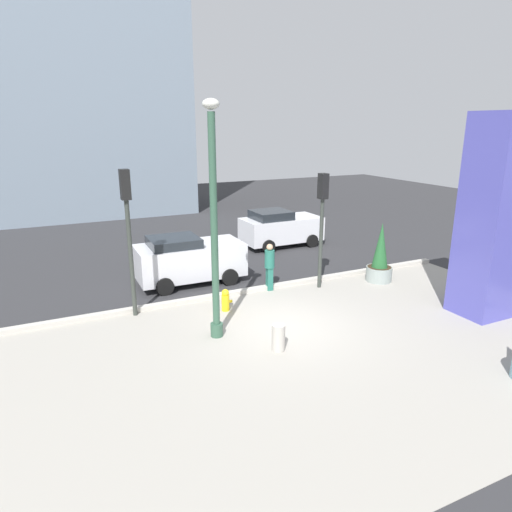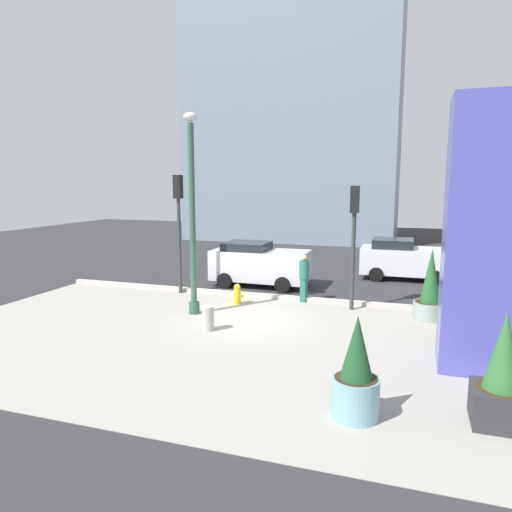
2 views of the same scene
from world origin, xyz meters
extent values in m
plane|color=#2D2D30|center=(0.00, 4.00, 0.00)|extent=(60.00, 60.00, 0.00)
cube|color=#9E998E|center=(0.00, -2.00, 0.00)|extent=(18.00, 10.00, 0.02)
cube|color=#B7B2A8|center=(0.00, 3.12, 0.08)|extent=(18.00, 0.24, 0.16)
cylinder|color=#335642|center=(-2.02, 0.31, 0.20)|extent=(0.36, 0.36, 0.40)
cylinder|color=#335642|center=(-2.02, 0.31, 3.11)|extent=(0.20, 0.20, 6.21)
ellipsoid|color=silver|center=(-2.02, 0.31, 6.39)|extent=(0.44, 0.44, 0.28)
cube|color=#4C4CAD|center=(6.23, -1.79, 3.14)|extent=(1.50, 1.50, 6.28)
cylinder|color=gray|center=(5.41, 2.11, 0.29)|extent=(1.00, 1.00, 0.57)
cylinder|color=#382819|center=(5.41, 2.11, 0.55)|extent=(0.92, 0.92, 0.04)
cone|color=#235B2D|center=(5.41, 2.11, 1.45)|extent=(0.61, 0.61, 1.75)
cylinder|color=gold|center=(-1.10, 1.93, 0.28)|extent=(0.26, 0.26, 0.55)
sphere|color=gold|center=(-1.10, 1.93, 0.63)|extent=(0.24, 0.24, 0.24)
cylinder|color=gold|center=(-0.93, 1.93, 0.30)|extent=(0.12, 0.10, 0.10)
cylinder|color=#B2ADA3|center=(-0.83, -1.22, 0.38)|extent=(0.36, 0.36, 0.75)
cylinder|color=#333833|center=(-3.85, 2.85, 1.87)|extent=(0.14, 0.14, 3.74)
cube|color=black|center=(-3.85, 2.85, 4.19)|extent=(0.28, 0.32, 0.90)
sphere|color=red|center=(-3.85, 3.02, 3.92)|extent=(0.18, 0.18, 0.18)
cylinder|color=#333833|center=(2.91, 2.49, 1.67)|extent=(0.14, 0.14, 3.35)
cube|color=black|center=(2.91, 2.49, 3.80)|extent=(0.28, 0.32, 0.90)
sphere|color=yellow|center=(2.91, 2.66, 4.07)|extent=(0.18, 0.18, 0.18)
cube|color=silver|center=(-1.26, 5.15, 0.89)|extent=(4.05, 1.92, 1.24)
cube|color=#1E2328|center=(-1.86, 5.15, 1.68)|extent=(1.83, 1.67, 0.33)
cylinder|color=black|center=(0.00, 6.07, 0.32)|extent=(0.64, 0.23, 0.64)
cylinder|color=black|center=(-0.02, 4.19, 0.32)|extent=(0.64, 0.23, 0.64)
cylinder|color=black|center=(-2.50, 6.10, 0.32)|extent=(0.64, 0.23, 0.64)
cylinder|color=black|center=(-2.52, 4.22, 0.32)|extent=(0.64, 0.23, 0.64)
cube|color=silver|center=(4.57, 8.51, 0.85)|extent=(3.96, 1.94, 1.15)
cube|color=#1E2328|center=(3.97, 8.51, 1.62)|extent=(1.79, 1.69, 0.40)
cylinder|color=black|center=(5.78, 9.47, 0.32)|extent=(0.64, 0.23, 0.64)
cylinder|color=black|center=(5.80, 7.58, 0.32)|extent=(0.64, 0.23, 0.64)
cylinder|color=black|center=(3.33, 9.45, 0.32)|extent=(0.64, 0.23, 0.64)
cylinder|color=black|center=(3.35, 7.55, 0.32)|extent=(0.64, 0.23, 0.64)
cube|color=#236656|center=(1.10, 3.06, 0.43)|extent=(0.24, 0.31, 0.87)
cylinder|color=#236656|center=(1.10, 3.06, 1.20)|extent=(0.41, 0.41, 0.65)
sphere|color=tan|center=(1.10, 3.06, 1.64)|extent=(0.24, 0.24, 0.24)
camera|label=1|loc=(-6.18, -10.99, 5.91)|focal=31.91mm
camera|label=2|loc=(4.78, -13.56, 4.37)|focal=33.10mm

